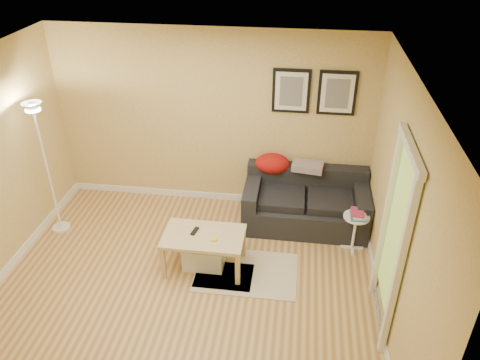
{
  "coord_description": "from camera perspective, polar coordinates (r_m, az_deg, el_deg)",
  "views": [
    {
      "loc": [
        1.21,
        -3.98,
        3.95
      ],
      "look_at": [
        0.55,
        0.85,
        1.05
      ],
      "focal_mm": 35.04,
      "sensor_mm": 36.0,
      "label": 1
    }
  ],
  "objects": [
    {
      "name": "storage_bin",
      "position": [
        5.93,
        -4.39,
        -9.04
      ],
      "size": [
        0.52,
        0.38,
        0.32
      ],
      "primitive_type": null,
      "color": "white",
      "rests_on": "ground"
    },
    {
      "name": "wall_back",
      "position": [
        6.65,
        -3.39,
        7.22
      ],
      "size": [
        4.5,
        0.0,
        4.5
      ],
      "primitive_type": "plane",
      "rotation": [
        1.57,
        0.0,
        0.0
      ],
      "color": "#D6C16E",
      "rests_on": "ground"
    },
    {
      "name": "tape_roll",
      "position": [
        5.6,
        -3.2,
        -7.24
      ],
      "size": [
        0.07,
        0.07,
        0.03
      ],
      "primitive_type": "cylinder",
      "color": "yellow",
      "rests_on": "coffee_table"
    },
    {
      "name": "green_runner",
      "position": [
        5.86,
        -1.98,
        -11.56
      ],
      "size": [
        0.7,
        0.5,
        0.01
      ],
      "primitive_type": "cube",
      "color": "#668C4C",
      "rests_on": "ground"
    },
    {
      "name": "framed_print_left",
      "position": [
        6.33,
        6.25,
        10.73
      ],
      "size": [
        0.5,
        0.04,
        0.6
      ],
      "primitive_type": null,
      "color": "black",
      "rests_on": "wall_back"
    },
    {
      "name": "coffee_table",
      "position": [
        5.85,
        -4.36,
        -8.61
      ],
      "size": [
        1.01,
        0.64,
        0.49
      ],
      "primitive_type": null,
      "rotation": [
        0.0,
        0.0,
        0.05
      ],
      "color": "tan",
      "rests_on": "ground"
    },
    {
      "name": "floor",
      "position": [
        5.73,
        -6.79,
        -13.06
      ],
      "size": [
        4.5,
        4.5,
        0.0
      ],
      "primitive_type": "plane",
      "color": "tan",
      "rests_on": "ground"
    },
    {
      "name": "ceiling",
      "position": [
        4.37,
        -8.9,
        12.42
      ],
      "size": [
        4.5,
        4.5,
        0.0
      ],
      "primitive_type": "plane",
      "rotation": [
        3.14,
        0.0,
        0.0
      ],
      "color": "white",
      "rests_on": "wall_back"
    },
    {
      "name": "framed_print_right",
      "position": [
        6.34,
        11.76,
        10.32
      ],
      "size": [
        0.5,
        0.04,
        0.6
      ],
      "primitive_type": null,
      "color": "black",
      "rests_on": "wall_back"
    },
    {
      "name": "floor_lamp",
      "position": [
        6.62,
        -22.31,
        0.75
      ],
      "size": [
        0.24,
        0.24,
        1.88
      ],
      "primitive_type": null,
      "color": "white",
      "rests_on": "ground"
    },
    {
      "name": "plaid_throw",
      "position": [
        6.59,
        8.24,
        1.65
      ],
      "size": [
        0.45,
        0.32,
        0.1
      ],
      "primitive_type": null,
      "rotation": [
        0.0,
        0.0,
        -0.14
      ],
      "color": "tan",
      "rests_on": "sofa"
    },
    {
      "name": "baseboard_left",
      "position": [
        6.55,
        -26.48,
        -9.64
      ],
      "size": [
        0.02,
        4.0,
        0.1
      ],
      "primitive_type": "cube",
      "color": "white",
      "rests_on": "ground"
    },
    {
      "name": "wall_front",
      "position": [
        3.52,
        -16.32,
        -19.79
      ],
      "size": [
        4.5,
        0.0,
        4.5
      ],
      "primitive_type": "plane",
      "rotation": [
        -1.57,
        0.0,
        0.0
      ],
      "color": "#D6C16E",
      "rests_on": "ground"
    },
    {
      "name": "baseboard_back",
      "position": [
        7.23,
        -3.1,
        -1.93
      ],
      "size": [
        4.5,
        0.02,
        0.1
      ],
      "primitive_type": "cube",
      "color": "white",
      "rests_on": "ground"
    },
    {
      "name": "red_throw",
      "position": [
        6.63,
        3.95,
        2.02
      ],
      "size": [
        0.48,
        0.36,
        0.28
      ],
      "primitive_type": null,
      "color": "#AB160F",
      "rests_on": "sofa"
    },
    {
      "name": "doorway",
      "position": [
        4.92,
        17.92,
        -7.51
      ],
      "size": [
        0.12,
        1.01,
        2.13
      ],
      "primitive_type": null,
      "color": "white",
      "rests_on": "ground"
    },
    {
      "name": "book_stack",
      "position": [
        6.12,
        14.17,
        -4.03
      ],
      "size": [
        0.22,
        0.27,
        0.08
      ],
      "primitive_type": null,
      "rotation": [
        0.0,
        0.0,
        0.14
      ],
      "color": "teal",
      "rests_on": "side_table"
    },
    {
      "name": "baseboard_right",
      "position": [
        5.66,
        16.52,
        -14.38
      ],
      "size": [
        0.02,
        4.0,
        0.1
      ],
      "primitive_type": "cube",
      "color": "white",
      "rests_on": "ground"
    },
    {
      "name": "side_table",
      "position": [
        6.29,
        13.73,
        -6.22
      ],
      "size": [
        0.34,
        0.34,
        0.51
      ],
      "primitive_type": null,
      "color": "white",
      "rests_on": "ground"
    },
    {
      "name": "remote_control",
      "position": [
        5.76,
        -5.53,
        -6.2
      ],
      "size": [
        0.08,
        0.17,
        0.02
      ],
      "primitive_type": "cube",
      "rotation": [
        0.0,
        0.0,
        -0.22
      ],
      "color": "black",
      "rests_on": "coffee_table"
    },
    {
      "name": "sofa",
      "position": [
        6.57,
        8.01,
        -2.56
      ],
      "size": [
        1.7,
        0.9,
        0.75
      ],
      "primitive_type": null,
      "color": "black",
      "rests_on": "ground"
    },
    {
      "name": "area_rug",
      "position": [
        5.9,
        0.76,
        -11.14
      ],
      "size": [
        1.25,
        0.85,
        0.01
      ],
      "primitive_type": "cube",
      "color": "beige",
      "rests_on": "ground"
    },
    {
      "name": "wall_right",
      "position": [
        4.89,
        18.77,
        -3.91
      ],
      "size": [
        0.0,
        4.0,
        4.0
      ],
      "primitive_type": "plane",
      "rotation": [
        1.57,
        0.0,
        -1.57
      ],
      "color": "#D6C16E",
      "rests_on": "ground"
    }
  ]
}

